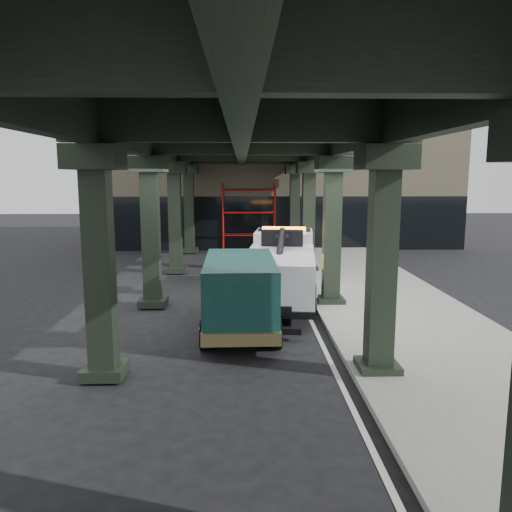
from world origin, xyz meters
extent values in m
plane|color=black|center=(0.00, 0.00, 0.00)|extent=(90.00, 90.00, 0.00)
cube|color=gray|center=(4.50, 2.00, 0.07)|extent=(5.00, 40.00, 0.15)
cube|color=silver|center=(1.70, 2.00, 0.01)|extent=(0.12, 38.00, 0.01)
cube|color=black|center=(2.60, -4.00, 2.50)|extent=(0.55, 0.55, 5.00)
cube|color=black|center=(2.60, -4.00, 4.75)|extent=(1.10, 1.10, 0.50)
cube|color=black|center=(2.60, -4.00, 0.18)|extent=(0.90, 0.90, 0.24)
cube|color=black|center=(2.60, 2.00, 2.50)|extent=(0.55, 0.55, 5.00)
cube|color=black|center=(2.60, 2.00, 4.75)|extent=(1.10, 1.10, 0.50)
cube|color=black|center=(2.60, 2.00, 0.18)|extent=(0.90, 0.90, 0.24)
cube|color=black|center=(2.60, 8.00, 2.50)|extent=(0.55, 0.55, 5.00)
cube|color=black|center=(2.60, 8.00, 4.75)|extent=(1.10, 1.10, 0.50)
cube|color=black|center=(2.60, 8.00, 0.18)|extent=(0.90, 0.90, 0.24)
cube|color=black|center=(2.60, 14.00, 2.50)|extent=(0.55, 0.55, 5.00)
cube|color=black|center=(2.60, 14.00, 4.75)|extent=(1.10, 1.10, 0.50)
cube|color=black|center=(2.60, 14.00, 0.18)|extent=(0.90, 0.90, 0.24)
cube|color=black|center=(-3.40, -4.00, 2.50)|extent=(0.55, 0.55, 5.00)
cube|color=black|center=(-3.40, -4.00, 4.75)|extent=(1.10, 1.10, 0.50)
cube|color=black|center=(-3.40, -4.00, 0.18)|extent=(0.90, 0.90, 0.24)
cube|color=black|center=(-3.40, 2.00, 2.50)|extent=(0.55, 0.55, 5.00)
cube|color=black|center=(-3.40, 2.00, 4.75)|extent=(1.10, 1.10, 0.50)
cube|color=black|center=(-3.40, 2.00, 0.18)|extent=(0.90, 0.90, 0.24)
cube|color=black|center=(-3.40, 8.00, 2.50)|extent=(0.55, 0.55, 5.00)
cube|color=black|center=(-3.40, 8.00, 4.75)|extent=(1.10, 1.10, 0.50)
cube|color=black|center=(-3.40, 8.00, 0.18)|extent=(0.90, 0.90, 0.24)
cube|color=black|center=(-3.40, 14.00, 2.50)|extent=(0.55, 0.55, 5.00)
cube|color=black|center=(-3.40, 14.00, 4.75)|extent=(1.10, 1.10, 0.50)
cube|color=black|center=(-3.40, 14.00, 0.18)|extent=(0.90, 0.90, 0.24)
cube|color=black|center=(2.60, 2.00, 5.55)|extent=(0.35, 32.00, 1.10)
cube|color=black|center=(-3.40, 2.00, 5.55)|extent=(0.35, 32.00, 1.10)
cube|color=black|center=(-0.40, 2.00, 5.55)|extent=(0.35, 32.00, 1.10)
cube|color=black|center=(-0.40, 2.00, 6.25)|extent=(7.40, 32.00, 0.30)
cube|color=#C6B793|center=(2.00, 20.00, 4.00)|extent=(22.00, 10.00, 8.00)
cylinder|color=#B1120E|center=(-1.50, 14.90, 2.00)|extent=(0.08, 0.08, 4.00)
cylinder|color=#B1120E|center=(-1.50, 14.10, 2.00)|extent=(0.08, 0.08, 4.00)
cylinder|color=#B1120E|center=(1.50, 14.90, 2.00)|extent=(0.08, 0.08, 4.00)
cylinder|color=#B1120E|center=(1.50, 14.10, 2.00)|extent=(0.08, 0.08, 4.00)
cylinder|color=#B1120E|center=(0.00, 14.90, 1.00)|extent=(3.00, 0.08, 0.08)
cylinder|color=#B1120E|center=(0.00, 14.90, 2.30)|extent=(3.00, 0.08, 0.08)
cylinder|color=#B1120E|center=(0.00, 14.90, 3.60)|extent=(3.00, 0.08, 0.08)
cube|color=black|center=(0.95, 2.50, 0.65)|extent=(1.78, 7.02, 0.23)
cube|color=white|center=(1.24, 4.85, 1.44)|extent=(2.44, 2.48, 1.67)
cube|color=white|center=(1.36, 5.82, 0.97)|extent=(2.24, 0.91, 0.84)
cube|color=black|center=(1.27, 5.08, 1.90)|extent=(2.18, 1.45, 0.79)
cube|color=white|center=(0.82, 1.44, 1.25)|extent=(2.78, 4.88, 1.30)
cube|color=orange|center=(1.22, 4.66, 2.37)|extent=(1.69, 0.46, 0.15)
cube|color=black|center=(1.05, 3.28, 2.18)|extent=(1.54, 0.74, 0.56)
cylinder|color=black|center=(0.84, 1.62, 1.95)|extent=(0.62, 3.25, 1.24)
cube|color=black|center=(0.53, -0.91, 0.32)|extent=(0.44, 1.32, 0.17)
cube|color=black|center=(0.45, -1.55, 0.28)|extent=(1.50, 0.41, 0.17)
cylinder|color=black|center=(0.27, 5.25, 0.51)|extent=(0.45, 1.05, 1.02)
cylinder|color=silver|center=(0.27, 5.25, 0.51)|extent=(0.43, 0.60, 0.56)
cylinder|color=black|center=(2.29, 5.00, 0.51)|extent=(0.45, 1.05, 1.02)
cylinder|color=silver|center=(2.29, 5.00, 0.51)|extent=(0.43, 0.60, 0.56)
cylinder|color=black|center=(-0.11, 2.21, 0.51)|extent=(0.45, 1.05, 1.02)
cylinder|color=silver|center=(-0.11, 2.21, 0.51)|extent=(0.43, 0.60, 0.56)
cylinder|color=black|center=(1.91, 1.96, 0.51)|extent=(0.45, 1.05, 1.02)
cylinder|color=silver|center=(1.91, 1.96, 0.51)|extent=(0.43, 0.60, 0.56)
cylinder|color=black|center=(-0.26, 1.01, 0.51)|extent=(0.45, 1.05, 1.02)
cylinder|color=silver|center=(-0.26, 1.01, 0.51)|extent=(0.43, 0.60, 0.56)
cylinder|color=black|center=(1.77, 0.76, 0.51)|extent=(0.45, 1.05, 1.02)
cylinder|color=silver|center=(1.77, 0.76, 0.51)|extent=(0.43, 0.60, 0.56)
cube|color=#103B37|center=(-0.50, 1.63, 0.86)|extent=(1.88, 1.03, 0.82)
cube|color=#103B37|center=(-0.46, -0.86, 1.22)|extent=(1.98, 4.11, 1.77)
cube|color=olive|center=(-0.46, -0.50, 0.50)|extent=(2.03, 5.11, 0.32)
cube|color=black|center=(-0.50, 1.27, 1.59)|extent=(1.77, 0.42, 0.76)
cube|color=black|center=(-0.46, -0.59, 1.68)|extent=(1.99, 3.30, 0.50)
cube|color=silver|center=(-0.51, 2.11, 0.50)|extent=(1.81, 0.14, 0.27)
cylinder|color=black|center=(-1.41, 1.57, 0.38)|extent=(0.27, 0.77, 0.76)
cylinder|color=silver|center=(-1.41, 1.57, 0.38)|extent=(0.30, 0.42, 0.42)
cylinder|color=black|center=(0.40, 1.60, 0.38)|extent=(0.27, 0.77, 0.76)
cylinder|color=silver|center=(0.40, 1.60, 0.38)|extent=(0.30, 0.42, 0.42)
cylinder|color=black|center=(-1.34, -2.24, 0.38)|extent=(0.27, 0.77, 0.76)
cylinder|color=silver|center=(-1.34, -2.24, 0.38)|extent=(0.30, 0.42, 0.42)
cylinder|color=black|center=(0.47, -2.21, 0.38)|extent=(0.27, 0.77, 0.76)
cylinder|color=silver|center=(0.47, -2.21, 0.38)|extent=(0.30, 0.42, 0.42)
camera|label=1|loc=(-0.38, -14.44, 4.36)|focal=35.00mm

